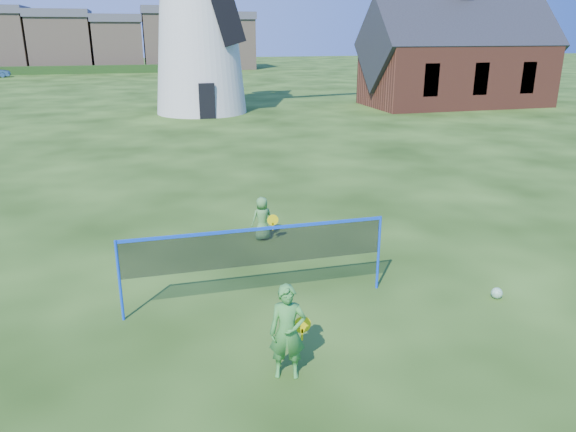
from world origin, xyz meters
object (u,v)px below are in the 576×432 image
at_px(windmill, 198,14).
at_px(player_boy, 262,218).
at_px(badminton_net, 256,248).
at_px(chapel, 457,60).
at_px(play_ball, 497,293).
at_px(player_girl, 288,332).

bearing_deg(windmill, player_boy, -93.05).
height_order(badminton_net, player_boy, badminton_net).
distance_m(chapel, player_boy, 29.79).
bearing_deg(player_boy, badminton_net, 66.00).
xyz_separation_m(badminton_net, player_boy, (0.85, 3.34, -0.59)).
distance_m(windmill, play_ball, 28.65).
xyz_separation_m(chapel, play_ball, (-15.41, -27.05, -3.00)).
distance_m(player_boy, play_ball, 5.78).
height_order(chapel, badminton_net, chapel).
xyz_separation_m(player_girl, play_ball, (4.65, 1.39, -0.64)).
bearing_deg(player_boy, chapel, -139.89).
xyz_separation_m(windmill, player_girl, (-2.16, -29.30, -5.32)).
bearing_deg(badminton_net, player_girl, -91.25).
bearing_deg(chapel, player_boy, -130.19).
bearing_deg(badminton_net, player_boy, 75.70).
relative_size(badminton_net, player_boy, 4.57).
relative_size(windmill, player_girl, 12.06).
distance_m(windmill, player_girl, 29.86).
xyz_separation_m(windmill, player_boy, (-1.25, -23.53, -5.52)).
relative_size(badminton_net, play_ball, 22.95).
distance_m(badminton_net, player_girl, 2.46).
relative_size(chapel, play_ball, 59.40).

